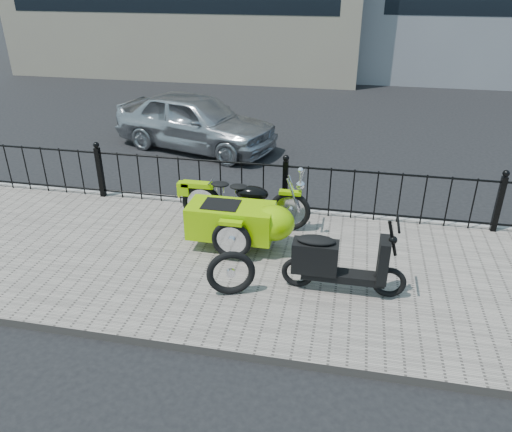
% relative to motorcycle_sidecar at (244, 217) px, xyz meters
% --- Properties ---
extents(ground, '(120.00, 120.00, 0.00)m').
position_rel_motorcycle_sidecar_xyz_m(ground, '(0.45, -0.04, -0.59)').
color(ground, black).
rests_on(ground, ground).
extents(sidewalk, '(30.00, 3.80, 0.12)m').
position_rel_motorcycle_sidecar_xyz_m(sidewalk, '(0.45, -0.54, -0.53)').
color(sidewalk, '#6A6159').
rests_on(sidewalk, ground).
extents(curb, '(30.00, 0.10, 0.12)m').
position_rel_motorcycle_sidecar_xyz_m(curb, '(0.45, 1.40, -0.53)').
color(curb, gray).
rests_on(curb, ground).
extents(iron_fence, '(14.11, 0.11, 1.08)m').
position_rel_motorcycle_sidecar_xyz_m(iron_fence, '(0.45, 1.26, -0.01)').
color(iron_fence, black).
rests_on(iron_fence, sidewalk).
extents(motorcycle_sidecar, '(2.28, 1.48, 0.98)m').
position_rel_motorcycle_sidecar_xyz_m(motorcycle_sidecar, '(0.00, 0.00, 0.00)').
color(motorcycle_sidecar, black).
rests_on(motorcycle_sidecar, sidewalk).
extents(scooter, '(1.65, 0.48, 1.12)m').
position_rel_motorcycle_sidecar_xyz_m(scooter, '(1.45, -0.99, -0.04)').
color(scooter, black).
rests_on(scooter, sidewalk).
extents(spare_tire, '(0.64, 0.31, 0.65)m').
position_rel_motorcycle_sidecar_xyz_m(spare_tire, '(0.12, -1.34, -0.15)').
color(spare_tire, black).
rests_on(spare_tire, sidewalk).
extents(sedan_car, '(4.33, 2.68, 1.38)m').
position_rel_motorcycle_sidecar_xyz_m(sedan_car, '(-2.27, 4.63, 0.09)').
color(sedan_car, '#A6A8AD').
rests_on(sedan_car, ground).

